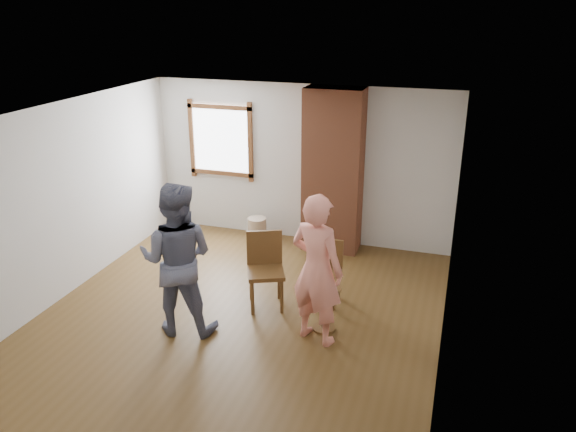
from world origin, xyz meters
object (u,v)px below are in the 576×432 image
object	(u,v)px
man	(177,259)
dining_chair_right	(326,268)
side_table	(325,300)
stoneware_crock	(257,229)
person_pink	(317,270)
dining_chair_left	(265,265)

from	to	relation	value
man	dining_chair_right	bearing A→B (deg)	-152.35
man	side_table	bearing A→B (deg)	-174.23
stoneware_crock	dining_chair_right	bearing A→B (deg)	-45.40
stoneware_crock	person_pink	xyz separation A→B (m)	(1.71, -2.56, 0.72)
dining_chair_right	side_table	size ratio (longest dim) A/B	1.42
dining_chair_left	person_pink	xyz separation A→B (m)	(0.86, -0.61, 0.36)
man	person_pink	xyz separation A→B (m)	(1.63, 0.29, -0.03)
stoneware_crock	dining_chair_left	world-z (taller)	dining_chair_left
dining_chair_left	person_pink	distance (m)	1.11
man	person_pink	size ratio (longest dim) A/B	1.03
dining_chair_right	man	bearing A→B (deg)	-143.34
dining_chair_left	man	size ratio (longest dim) A/B	0.53
man	person_pink	bearing A→B (deg)	178.82
dining_chair_left	side_table	xyz separation A→B (m)	(0.90, -0.39, -0.16)
dining_chair_right	person_pink	size ratio (longest dim) A/B	0.47
stoneware_crock	man	world-z (taller)	man
stoneware_crock	dining_chair_right	size ratio (longest dim) A/B	0.47
dining_chair_left	side_table	world-z (taller)	dining_chair_left
dining_chair_right	person_pink	xyz separation A→B (m)	(0.11, -0.94, 0.44)
stoneware_crock	dining_chair_left	xyz separation A→B (m)	(0.86, -1.95, 0.36)
side_table	man	world-z (taller)	man
dining_chair_right	side_table	bearing A→B (deg)	-79.57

